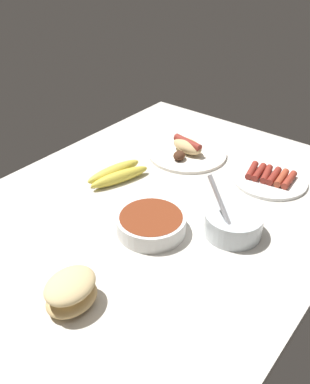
{
  "coord_description": "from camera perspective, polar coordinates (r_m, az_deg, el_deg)",
  "views": [
    {
      "loc": [
        70.95,
        55.46,
        65.0
      ],
      "look_at": [
        -1.48,
        -1.9,
        3.0
      ],
      "focal_mm": 38.69,
      "sensor_mm": 36.0,
      "label": 1
    }
  ],
  "objects": [
    {
      "name": "ground_plane",
      "position": [
        1.12,
        0.29,
        -2.58
      ],
      "size": [
        120.0,
        90.0,
        3.0
      ],
      "primitive_type": "cube",
      "color": "silver"
    },
    {
      "name": "bread_stack",
      "position": [
        0.85,
        -11.5,
        -13.3
      ],
      "size": [
        11.86,
        9.8,
        7.2
      ],
      "color": "tan",
      "rests_on": "ground_plane"
    },
    {
      "name": "bowl_chili",
      "position": [
        1.01,
        -0.55,
        -4.3
      ],
      "size": [
        17.14,
        17.14,
        4.54
      ],
      "color": "white",
      "rests_on": "ground_plane"
    },
    {
      "name": "plate_sausages",
      "position": [
        1.26,
        15.52,
        1.88
      ],
      "size": [
        21.73,
        21.73,
        3.01
      ],
      "color": "white",
      "rests_on": "ground_plane"
    },
    {
      "name": "bowl_coleslaw",
      "position": [
        1.02,
        10.73,
        -4.16
      ],
      "size": [
        14.13,
        14.22,
        15.17
      ],
      "color": "silver",
      "rests_on": "ground_plane"
    },
    {
      "name": "plate_hotdog_assembled",
      "position": [
        1.35,
        4.42,
        5.7
      ],
      "size": [
        25.51,
        25.51,
        5.61
      ],
      "color": "white",
      "rests_on": "ground_plane"
    },
    {
      "name": "banana_bunch",
      "position": [
        1.22,
        -5.29,
        2.5
      ],
      "size": [
        19.79,
        11.26,
        3.78
      ],
      "color": "gold",
      "rests_on": "ground_plane"
    }
  ]
}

